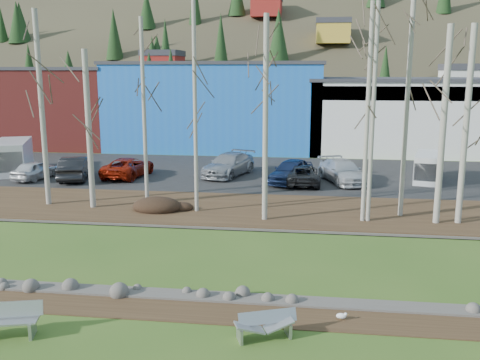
# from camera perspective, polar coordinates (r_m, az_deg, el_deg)

# --- Properties ---
(ground) EXTENTS (200.00, 200.00, 0.00)m
(ground) POSITION_cam_1_polar(r_m,az_deg,el_deg) (15.75, -4.77, -17.07)
(ground) COLOR #34561A
(ground) RESTS_ON ground
(dirt_strip) EXTENTS (80.00, 1.80, 0.03)m
(dirt_strip) POSITION_cam_1_polar(r_m,az_deg,el_deg) (17.57, -3.27, -13.78)
(dirt_strip) COLOR #382616
(dirt_strip) RESTS_ON ground
(near_bank_rocks) EXTENTS (80.00, 0.80, 0.50)m
(near_bank_rocks) POSITION_cam_1_polar(r_m,az_deg,el_deg) (18.47, -2.68, -12.50)
(near_bank_rocks) COLOR #47423D
(near_bank_rocks) RESTS_ON ground
(river) EXTENTS (80.00, 8.00, 0.90)m
(river) POSITION_cam_1_polar(r_m,az_deg,el_deg) (22.22, -0.79, -8.21)
(river) COLOR #142130
(river) RESTS_ON ground
(far_bank_rocks) EXTENTS (80.00, 0.80, 0.46)m
(far_bank_rocks) POSITION_cam_1_polar(r_m,az_deg,el_deg) (26.08, 0.52, -5.17)
(far_bank_rocks) COLOR #47423D
(far_bank_rocks) RESTS_ON ground
(far_bank) EXTENTS (80.00, 7.00, 0.15)m
(far_bank) POSITION_cam_1_polar(r_m,az_deg,el_deg) (29.11, 1.30, -3.21)
(far_bank) COLOR #382616
(far_bank) RESTS_ON ground
(parking_lot) EXTENTS (80.00, 14.00, 0.14)m
(parking_lot) POSITION_cam_1_polar(r_m,az_deg,el_deg) (39.31, 2.98, 0.69)
(parking_lot) COLOR black
(parking_lot) RESTS_ON ground
(building_brick) EXTENTS (16.32, 12.24, 7.80)m
(building_brick) POSITION_cam_1_polar(r_m,az_deg,el_deg) (59.14, -19.85, 7.47)
(building_brick) COLOR maroon
(building_brick) RESTS_ON ground
(building_blue) EXTENTS (20.40, 12.24, 8.30)m
(building_blue) POSITION_cam_1_polar(r_m,az_deg,el_deg) (53.35, -2.24, 8.03)
(building_blue) COLOR blue
(building_blue) RESTS_ON ground
(building_white) EXTENTS (18.36, 12.24, 6.80)m
(building_white) POSITION_cam_1_polar(r_m,az_deg,el_deg) (53.37, 17.32, 6.71)
(building_white) COLOR silver
(building_white) RESTS_ON ground
(hillside) EXTENTS (160.00, 72.00, 35.00)m
(hillside) POSITION_cam_1_polar(r_m,az_deg,el_deg) (98.02, 6.02, 17.46)
(hillside) COLOR #312A1E
(hillside) RESTS_ON ground
(bench_intact) EXTENTS (2.09, 1.08, 1.00)m
(bench_intact) POSITION_cam_1_polar(r_m,az_deg,el_deg) (17.25, -23.92, -13.55)
(bench_intact) COLOR #A3A6A7
(bench_intact) RESTS_ON ground
(bench_damaged) EXTENTS (1.80, 1.13, 0.76)m
(bench_damaged) POSITION_cam_1_polar(r_m,az_deg,el_deg) (15.88, 2.70, -15.20)
(bench_damaged) COLOR #A3A6A7
(bench_damaged) RESTS_ON ground
(seagull) EXTENTS (0.37, 0.17, 0.27)m
(seagull) POSITION_cam_1_polar(r_m,az_deg,el_deg) (17.22, 10.79, -14.04)
(seagull) COLOR gold
(seagull) RESTS_ON ground
(dirt_mound) EXTENTS (2.66, 1.88, 0.52)m
(dirt_mound) POSITION_cam_1_polar(r_m,az_deg,el_deg) (29.10, -8.85, -2.68)
(dirt_mound) COLOR black
(dirt_mound) RESTS_ON far_bank
(birch_0) EXTENTS (0.28, 0.28, 10.57)m
(birch_0) POSITION_cam_1_polar(r_m,az_deg,el_deg) (31.21, -20.38, 7.06)
(birch_0) COLOR #A59F93
(birch_0) RESTS_ON far_bank
(birch_1) EXTENTS (0.21, 0.21, 10.18)m
(birch_1) POSITION_cam_1_polar(r_m,az_deg,el_deg) (29.90, -10.19, 7.05)
(birch_1) COLOR #A59F93
(birch_1) RESTS_ON far_bank
(birch_2) EXTENTS (0.31, 0.31, 8.48)m
(birch_2) POSITION_cam_1_polar(r_m,az_deg,el_deg) (29.80, -15.82, 5.14)
(birch_2) COLOR #A59F93
(birch_2) RESTS_ON far_bank
(birch_3) EXTENTS (0.21, 0.21, 11.03)m
(birch_3) POSITION_cam_1_polar(r_m,az_deg,el_deg) (27.85, -4.81, 7.75)
(birch_3) COLOR #A59F93
(birch_3) RESTS_ON far_bank
(birch_4) EXTENTS (0.26, 0.26, 10.01)m
(birch_4) POSITION_cam_1_polar(r_m,az_deg,el_deg) (26.20, 2.74, 6.41)
(birch_4) COLOR #A59F93
(birch_4) RESTS_ON far_bank
(birch_5) EXTENTS (0.22, 0.22, 8.15)m
(birch_5) POSITION_cam_1_polar(r_m,az_deg,el_deg) (28.67, 2.65, 5.00)
(birch_5) COLOR #A59F93
(birch_5) RESTS_ON far_bank
(birch_6) EXTENTS (0.21, 0.21, 10.54)m
(birch_6) POSITION_cam_1_polar(r_m,az_deg,el_deg) (26.64, 13.99, 6.74)
(birch_6) COLOR #A59F93
(birch_6) RESTS_ON far_bank
(birch_7) EXTENTS (0.30, 0.30, 9.49)m
(birch_7) POSITION_cam_1_polar(r_m,az_deg,el_deg) (27.35, 20.85, 5.33)
(birch_7) COLOR #A59F93
(birch_7) RESTS_ON far_bank
(birch_8) EXTENTS (0.29, 0.29, 9.52)m
(birch_8) POSITION_cam_1_polar(r_m,az_deg,el_deg) (27.75, 22.96, 5.28)
(birch_8) COLOR #A59F93
(birch_8) RESTS_ON far_bank
(birch_9) EXTENTS (0.24, 0.24, 12.72)m
(birch_9) POSITION_cam_1_polar(r_m,az_deg,el_deg) (28.06, 17.47, 9.01)
(birch_9) COLOR #A59F93
(birch_9) RESTS_ON far_bank
(birch_10) EXTENTS (0.21, 0.21, 10.54)m
(birch_10) POSITION_cam_1_polar(r_m,az_deg,el_deg) (26.61, 13.44, 6.76)
(birch_10) COLOR #A59F93
(birch_10) RESTS_ON far_bank
(car_0) EXTENTS (2.12, 4.01, 1.30)m
(car_0) POSITION_cam_1_polar(r_m,az_deg,el_deg) (39.40, -21.00, 1.01)
(car_0) COLOR silver
(car_0) RESTS_ON parking_lot
(car_1) EXTENTS (2.86, 5.10, 1.59)m
(car_1) POSITION_cam_1_polar(r_m,az_deg,el_deg) (38.46, -17.14, 1.25)
(car_1) COLOR black
(car_1) RESTS_ON parking_lot
(car_2) EXTENTS (2.82, 5.19, 1.38)m
(car_2) POSITION_cam_1_polar(r_m,az_deg,el_deg) (38.40, -11.83, 1.35)
(car_2) COLOR #9C1C0A
(car_2) RESTS_ON parking_lot
(car_3) EXTENTS (3.73, 5.82, 1.57)m
(car_3) POSITION_cam_1_polar(r_m,az_deg,el_deg) (38.09, -1.22, 1.66)
(car_3) COLOR #93969B
(car_3) RESTS_ON parking_lot
(car_4) EXTENTS (3.29, 5.01, 1.59)m
(car_4) POSITION_cam_1_polar(r_m,az_deg,el_deg) (35.74, 5.47, 0.95)
(car_4) COLOR #18264C
(car_4) RESTS_ON parking_lot
(car_5) EXTENTS (2.40, 4.75, 1.29)m
(car_5) POSITION_cam_1_polar(r_m,az_deg,el_deg) (35.48, 6.64, 0.60)
(car_5) COLOR #252527
(car_5) RESTS_ON parking_lot
(car_6) EXTENTS (3.68, 5.50, 1.48)m
(car_6) POSITION_cam_1_polar(r_m,az_deg,el_deg) (36.45, 10.91, 0.92)
(car_6) COLOR silver
(car_6) RESTS_ON parking_lot
(van_white) EXTENTS (2.76, 4.56, 1.86)m
(van_white) POSITION_cam_1_polar(r_m,az_deg,el_deg) (38.30, 19.52, 1.26)
(van_white) COLOR white
(van_white) RESTS_ON parking_lot
(van_grey) EXTENTS (4.03, 5.75, 2.32)m
(van_grey) POSITION_cam_1_polar(r_m,az_deg,el_deg) (42.46, -23.13, 2.27)
(van_grey) COLOR silver
(van_grey) RESTS_ON parking_lot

